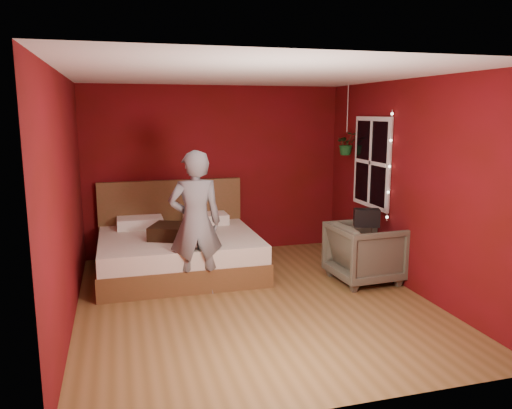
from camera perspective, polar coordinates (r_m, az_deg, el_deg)
name	(u,v)px	position (r m, az deg, el deg)	size (l,w,h in m)	color
floor	(254,301)	(6.00, -0.28, -10.97)	(4.50, 4.50, 0.00)	olive
room_walls	(253,159)	(5.60, -0.29, 5.21)	(4.04, 4.54, 2.62)	maroon
window	(372,163)	(7.20, 13.07, 4.69)	(0.05, 0.97, 1.27)	white
fairy_lights	(390,166)	(6.73, 15.01, 4.22)	(0.04, 0.04, 1.45)	silver
bed	(178,250)	(7.07, -8.89, -5.11)	(2.15, 1.83, 1.18)	brown
person	(195,223)	(6.06, -6.93, -2.11)	(0.64, 0.42, 1.76)	gray
armchair	(365,252)	(6.71, 12.37, -5.37)	(0.83, 0.85, 0.78)	#575745
handbag	(367,218)	(6.43, 12.53, -1.48)	(0.31, 0.16, 0.22)	black
throw_pillow	(172,231)	(6.76, -9.63, -3.05)	(0.51, 0.51, 0.18)	black
hanging_plant	(347,143)	(7.70, 10.31, 6.88)	(0.34, 0.30, 1.05)	silver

